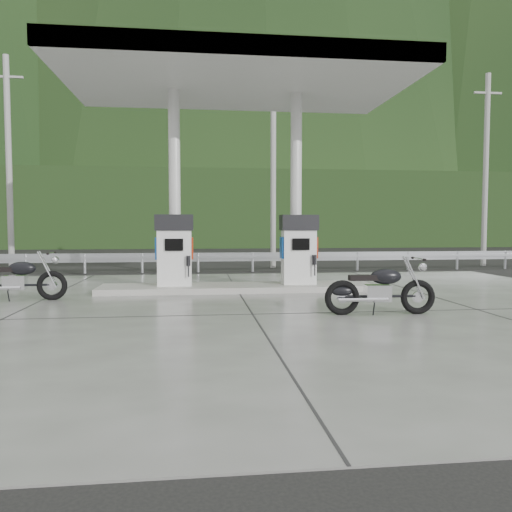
{
  "coord_description": "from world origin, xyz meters",
  "views": [
    {
      "loc": [
        -1.04,
        -10.25,
        1.68
      ],
      "look_at": [
        0.3,
        1.0,
        1.0
      ],
      "focal_mm": 35.0,
      "sensor_mm": 36.0,
      "label": 1
    }
  ],
  "objects": [
    {
      "name": "ground",
      "position": [
        0.0,
        0.0,
        0.0
      ],
      "size": [
        160.0,
        160.0,
        0.0
      ],
      "primitive_type": "plane",
      "color": "black",
      "rests_on": "ground"
    },
    {
      "name": "forecourt_apron",
      "position": [
        0.0,
        0.0,
        0.01
      ],
      "size": [
        18.0,
        14.0,
        0.02
      ],
      "primitive_type": "cube",
      "color": "slate",
      "rests_on": "ground"
    },
    {
      "name": "pump_island",
      "position": [
        0.0,
        2.5,
        0.1
      ],
      "size": [
        7.0,
        1.4,
        0.15
      ],
      "primitive_type": "cube",
      "color": "gray",
      "rests_on": "forecourt_apron"
    },
    {
      "name": "gas_pump_left",
      "position": [
        -1.6,
        2.5,
        1.07
      ],
      "size": [
        0.95,
        0.55,
        1.8
      ],
      "primitive_type": null,
      "color": "white",
      "rests_on": "pump_island"
    },
    {
      "name": "gas_pump_right",
      "position": [
        1.6,
        2.5,
        1.07
      ],
      "size": [
        0.95,
        0.55,
        1.8
      ],
      "primitive_type": null,
      "color": "white",
      "rests_on": "pump_island"
    },
    {
      "name": "canopy_column_left",
      "position": [
        -1.6,
        2.9,
        2.67
      ],
      "size": [
        0.3,
        0.3,
        5.0
      ],
      "primitive_type": "cylinder",
      "color": "silver",
      "rests_on": "pump_island"
    },
    {
      "name": "canopy_column_right",
      "position": [
        1.6,
        2.9,
        2.67
      ],
      "size": [
        0.3,
        0.3,
        5.0
      ],
      "primitive_type": "cylinder",
      "color": "silver",
      "rests_on": "pump_island"
    },
    {
      "name": "canopy_roof",
      "position": [
        0.0,
        2.5,
        5.37
      ],
      "size": [
        8.5,
        5.0,
        0.4
      ],
      "primitive_type": "cube",
      "color": "white",
      "rests_on": "canopy_column_left"
    },
    {
      "name": "guardrail",
      "position": [
        0.0,
        8.0,
        0.71
      ],
      "size": [
        26.0,
        0.16,
        1.42
      ],
      "primitive_type": null,
      "color": "#9FA3A7",
      "rests_on": "ground"
    },
    {
      "name": "road",
      "position": [
        0.0,
        11.5,
        0.0
      ],
      "size": [
        60.0,
        7.0,
        0.01
      ],
      "primitive_type": "cube",
      "color": "black",
      "rests_on": "ground"
    },
    {
      "name": "utility_pole_a",
      "position": [
        -8.0,
        9.5,
        4.0
      ],
      "size": [
        0.22,
        0.22,
        8.0
      ],
      "primitive_type": "cylinder",
      "color": "#989893",
      "rests_on": "ground"
    },
    {
      "name": "utility_pole_b",
      "position": [
        2.0,
        9.5,
        4.0
      ],
      "size": [
        0.22,
        0.22,
        8.0
      ],
      "primitive_type": "cylinder",
      "color": "#989893",
      "rests_on": "ground"
    },
    {
      "name": "utility_pole_c",
      "position": [
        11.0,
        9.5,
        4.0
      ],
      "size": [
        0.22,
        0.22,
        8.0
      ],
      "primitive_type": "cylinder",
      "color": "#989893",
      "rests_on": "ground"
    },
    {
      "name": "tree_band",
      "position": [
        0.0,
        30.0,
        3.0
      ],
      "size": [
        80.0,
        6.0,
        6.0
      ],
      "primitive_type": "cube",
      "color": "black",
      "rests_on": "ground"
    },
    {
      "name": "forested_hills",
      "position": [
        0.0,
        60.0,
        0.0
      ],
      "size": [
        100.0,
        40.0,
        140.0
      ],
      "primitive_type": null,
      "color": "black",
      "rests_on": "ground"
    },
    {
      "name": "motorcycle_left",
      "position": [
        -5.01,
        1.34,
        0.49
      ],
      "size": [
        2.0,
        0.67,
        0.94
      ],
      "primitive_type": null,
      "rotation": [
        0.0,
        0.0,
        0.02
      ],
      "color": "black",
      "rests_on": "forecourt_apron"
    },
    {
      "name": "motorcycle_right",
      "position": [
        2.38,
        -1.29,
        0.49
      ],
      "size": [
        2.0,
        0.73,
        0.93
      ],
      "primitive_type": null,
      "rotation": [
        0.0,
        0.0,
        -0.05
      ],
      "color": "black",
      "rests_on": "forecourt_apron"
    }
  ]
}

